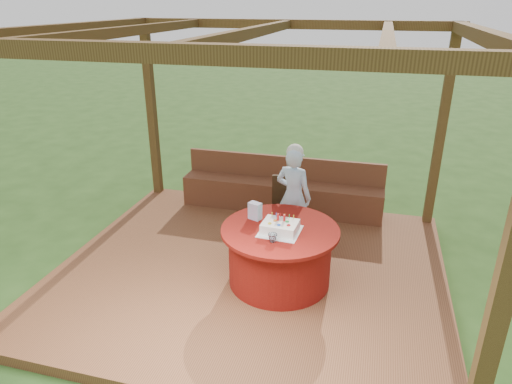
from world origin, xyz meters
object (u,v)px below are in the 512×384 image
Objects in this scene: bench at (281,193)px; chair at (286,205)px; drinking_glass at (273,238)px; elderly_woman at (293,195)px; table at (280,255)px; birthday_cake at (280,227)px; gift_bag at (255,211)px.

chair reaches higher than bench.
elderly_woman is at bearing 90.86° from drinking_glass.
elderly_woman reaches higher than table.
elderly_woman is at bearing -69.72° from bench.
birthday_cake is at bearing -81.99° from chair.
drinking_glass is at bearing -34.94° from gift_bag.
elderly_woman is (0.36, -0.97, 0.41)m from bench.
chair is 8.70× the size of drinking_glass.
table is 13.51× the size of drinking_glass.
elderly_woman is (0.12, -0.17, 0.23)m from chair.
drinking_glass reaches higher than table.
bench is 2.29m from drinking_glass.
bench is at bearing 101.57° from table.
gift_bag is at bearing 154.21° from table.
bench is 1.11m from elderly_woman.
drinking_glass is (0.02, -1.24, 0.04)m from elderly_woman.
elderly_woman is at bearing 92.59° from birthday_cake.
bench is 2.07m from birthday_cake.
bench is 6.68× the size of birthday_cake.
bench is 1.94m from table.
gift_bag is at bearing -87.94° from bench.
bench is at bearing 106.56° from chair.
elderly_woman is at bearing 90.52° from gift_bag.
gift_bag is (-0.33, 0.16, 0.43)m from table.
table is at bearing -82.16° from chair.
elderly_woman reaches higher than drinking_glass.
bench is 15.17× the size of gift_bag.
bench is at bearing 99.65° from drinking_glass.
chair is at bearing -73.44° from bench.
table is (0.39, -1.90, 0.07)m from bench.
elderly_woman is 14.07× the size of drinking_glass.
drinking_glass is at bearing -84.40° from chair.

